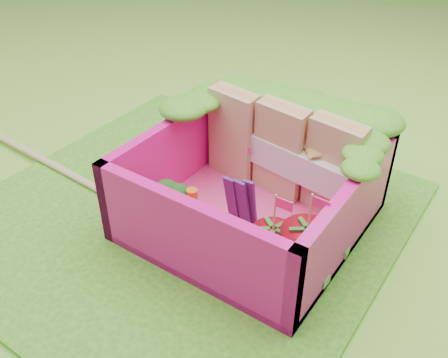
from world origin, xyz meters
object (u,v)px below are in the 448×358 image
bento_box (252,187)px  broccoli (165,196)px  strawberry_right (305,250)px  strawberry_left (272,246)px  chopsticks (55,166)px  sandwich_stack (282,151)px

bento_box → broccoli: bento_box is taller
bento_box → strawberry_right: bearing=-26.3°
bento_box → strawberry_left: bento_box is taller
broccoli → strawberry_right: size_ratio=0.59×
broccoli → chopsticks: bearing=178.9°
broccoli → strawberry_left: (0.74, 0.03, -0.05)m
bento_box → strawberry_right: strawberry_right is taller
strawberry_right → chopsticks: size_ratio=0.22×
bento_box → broccoli: bearing=-142.5°
strawberry_left → chopsticks: bearing=-179.8°
bento_box → broccoli: (-0.42, -0.32, -0.05)m
bento_box → chopsticks: bento_box is taller
strawberry_left → chopsticks: (-1.84, -0.01, -0.16)m
strawberry_left → chopsticks: strawberry_left is taller
strawberry_left → broccoli: bearing=-177.8°
broccoli → chopsticks: broccoli is taller
strawberry_left → strawberry_right: 0.19m
sandwich_stack → chopsticks: 1.70m
bento_box → sandwich_stack: 0.36m
bento_box → sandwich_stack: sandwich_stack is taller
sandwich_stack → strawberry_left: bearing=-64.0°
bento_box → broccoli: size_ratio=4.12×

